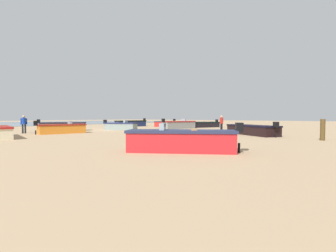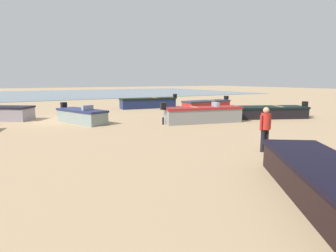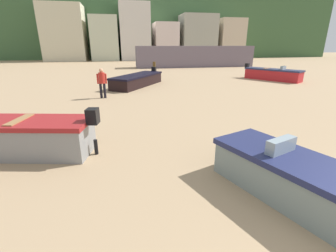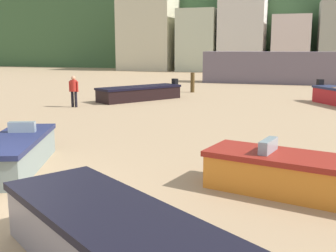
{
  "view_description": "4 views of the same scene",
  "coord_description": "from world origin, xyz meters",
  "px_view_note": "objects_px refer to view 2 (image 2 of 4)",
  "views": [
    {
      "loc": [
        16.52,
        22.26,
        1.48
      ],
      "look_at": [
        -2.86,
        7.21,
        0.52
      ],
      "focal_mm": 24.89,
      "sensor_mm": 36.0,
      "label": 1
    },
    {
      "loc": [
        2.86,
        19.22,
        2.58
      ],
      "look_at": [
        -3.29,
        8.34,
        0.53
      ],
      "focal_mm": 30.2,
      "sensor_mm": 36.0,
      "label": 2
    },
    {
      "loc": [
        -4.12,
        -1.13,
        2.82
      ],
      "look_at": [
        -3.11,
        3.9,
        1.03
      ],
      "focal_mm": 25.01,
      "sensor_mm": 36.0,
      "label": 3
    },
    {
      "loc": [
        5.77,
        -6.7,
        3.07
      ],
      "look_at": [
        1.72,
        6.52,
        0.42
      ],
      "focal_mm": 44.25,
      "sensor_mm": 36.0,
      "label": 4
    }
  ],
  "objects_px": {
    "boat_black_1": "(269,112)",
    "boat_black_2": "(329,184)",
    "boat_red_7": "(206,105)",
    "boat_grey_0": "(203,115)",
    "boat_grey_4": "(82,116)",
    "beach_walker_foreground": "(265,126)",
    "boat_navy_3": "(148,103)"
  },
  "relations": [
    {
      "from": "boat_red_7",
      "to": "beach_walker_foreground",
      "type": "height_order",
      "value": "beach_walker_foreground"
    },
    {
      "from": "boat_navy_3",
      "to": "boat_black_2",
      "type": "bearing_deg",
      "value": 171.3
    },
    {
      "from": "boat_grey_4",
      "to": "boat_red_7",
      "type": "height_order",
      "value": "boat_red_7"
    },
    {
      "from": "boat_grey_0",
      "to": "boat_navy_3",
      "type": "xyz_separation_m",
      "value": [
        -0.99,
        -9.74,
        -0.02
      ]
    },
    {
      "from": "boat_black_2",
      "to": "boat_navy_3",
      "type": "distance_m",
      "value": 20.93
    },
    {
      "from": "boat_red_7",
      "to": "beach_walker_foreground",
      "type": "relative_size",
      "value": 2.8
    },
    {
      "from": "boat_black_2",
      "to": "boat_grey_4",
      "type": "height_order",
      "value": "boat_grey_4"
    },
    {
      "from": "boat_grey_0",
      "to": "boat_grey_4",
      "type": "height_order",
      "value": "boat_grey_0"
    },
    {
      "from": "beach_walker_foreground",
      "to": "boat_red_7",
      "type": "bearing_deg",
      "value": -117.91
    },
    {
      "from": "boat_black_2",
      "to": "boat_red_7",
      "type": "relative_size",
      "value": 1.12
    },
    {
      "from": "boat_grey_0",
      "to": "boat_black_2",
      "type": "distance_m",
      "value": 11.38
    },
    {
      "from": "boat_black_2",
      "to": "boat_black_1",
      "type": "bearing_deg",
      "value": 80.08
    },
    {
      "from": "boat_black_1",
      "to": "boat_black_2",
      "type": "relative_size",
      "value": 1.02
    },
    {
      "from": "boat_navy_3",
      "to": "boat_red_7",
      "type": "distance_m",
      "value": 5.44
    },
    {
      "from": "boat_black_2",
      "to": "boat_red_7",
      "type": "height_order",
      "value": "boat_red_7"
    },
    {
      "from": "boat_grey_4",
      "to": "beach_walker_foreground",
      "type": "bearing_deg",
      "value": 91.89
    },
    {
      "from": "boat_navy_3",
      "to": "boat_grey_4",
      "type": "height_order",
      "value": "boat_navy_3"
    },
    {
      "from": "boat_black_1",
      "to": "boat_navy_3",
      "type": "relative_size",
      "value": 0.95
    },
    {
      "from": "boat_black_1",
      "to": "boat_black_2",
      "type": "bearing_deg",
      "value": 158.68
    },
    {
      "from": "boat_grey_0",
      "to": "boat_red_7",
      "type": "distance_m",
      "value": 7.2
    },
    {
      "from": "boat_black_2",
      "to": "boat_grey_4",
      "type": "relative_size",
      "value": 1.27
    },
    {
      "from": "boat_grey_4",
      "to": "boat_red_7",
      "type": "distance_m",
      "value": 11.14
    },
    {
      "from": "boat_black_2",
      "to": "boat_grey_4",
      "type": "bearing_deg",
      "value": 132.29
    },
    {
      "from": "boat_black_1",
      "to": "boat_navy_3",
      "type": "height_order",
      "value": "boat_navy_3"
    },
    {
      "from": "boat_grey_0",
      "to": "boat_black_2",
      "type": "bearing_deg",
      "value": -10.45
    },
    {
      "from": "boat_grey_4",
      "to": "beach_walker_foreground",
      "type": "height_order",
      "value": "beach_walker_foreground"
    },
    {
      "from": "boat_black_1",
      "to": "boat_grey_4",
      "type": "xyz_separation_m",
      "value": [
        11.73,
        -3.99,
        0.03
      ]
    },
    {
      "from": "boat_red_7",
      "to": "boat_grey_4",
      "type": "bearing_deg",
      "value": 98.83
    },
    {
      "from": "boat_grey_4",
      "to": "boat_red_7",
      "type": "relative_size",
      "value": 0.89
    },
    {
      "from": "boat_black_1",
      "to": "boat_red_7",
      "type": "distance_m",
      "value": 6.09
    },
    {
      "from": "boat_navy_3",
      "to": "beach_walker_foreground",
      "type": "relative_size",
      "value": 3.39
    },
    {
      "from": "boat_grey_0",
      "to": "boat_black_1",
      "type": "distance_m",
      "value": 5.33
    }
  ]
}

